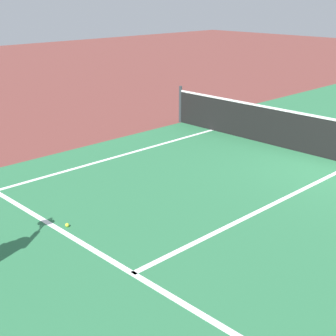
{
  "coord_description": "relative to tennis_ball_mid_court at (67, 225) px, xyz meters",
  "views": [
    {
      "loc": [
        4.47,
        -10.09,
        3.61
      ],
      "look_at": [
        -0.73,
        -5.02,
        1.0
      ],
      "focal_mm": 52.25,
      "sensor_mm": 36.0,
      "label": 1
    }
  ],
  "objects": [
    {
      "name": "line_sideline_left",
      "position": [
        -2.28,
        0.3,
        -0.03
      ],
      "size": [
        0.1,
        11.89,
        0.01
      ],
      "primitive_type": "cube",
      "color": "white",
      "rests_on": "ground_plane"
    },
    {
      "name": "tennis_ball_mid_court",
      "position": [
        0.0,
        0.0,
        0.0
      ],
      "size": [
        0.07,
        0.07,
        0.07
      ],
      "primitive_type": "sphere",
      "color": "#CCE033",
      "rests_on": "ground_plane"
    },
    {
      "name": "line_service_near",
      "position": [
        1.83,
        -0.15,
        -0.03
      ],
      "size": [
        8.22,
        0.1,
        0.01
      ],
      "primitive_type": "cube",
      "color": "white",
      "rests_on": "ground_plane"
    },
    {
      "name": "line_center_service",
      "position": [
        1.83,
        3.05,
        -0.03
      ],
      "size": [
        0.1,
        6.4,
        0.01
      ],
      "primitive_type": "cube",
      "color": "white",
      "rests_on": "ground_plane"
    }
  ]
}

